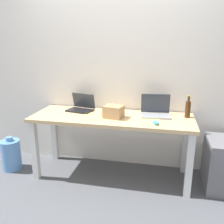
% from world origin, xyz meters
% --- Properties ---
extents(ground_plane, '(8.00, 8.00, 0.00)m').
position_xyz_m(ground_plane, '(0.00, 0.00, 0.00)').
color(ground_plane, '#515459').
extents(back_wall, '(5.20, 0.08, 2.60)m').
position_xyz_m(back_wall, '(0.00, 0.38, 1.30)').
color(back_wall, silver).
rests_on(back_wall, ground).
extents(desk, '(1.86, 0.65, 0.76)m').
position_xyz_m(desk, '(0.00, 0.00, 0.65)').
color(desk, tan).
rests_on(desk, ground).
extents(laptop_left, '(0.35, 0.28, 0.21)m').
position_xyz_m(laptop_left, '(-0.43, 0.16, 0.80)').
color(laptop_left, black).
rests_on(laptop_left, desk).
extents(laptop_right, '(0.35, 0.26, 0.24)m').
position_xyz_m(laptop_right, '(0.49, 0.13, 0.81)').
color(laptop_right, gray).
rests_on(laptop_right, desk).
extents(beer_bottle, '(0.06, 0.06, 0.26)m').
position_xyz_m(beer_bottle, '(0.85, 0.13, 0.86)').
color(beer_bottle, '#47280F').
rests_on(beer_bottle, desk).
extents(computer_mouse, '(0.10, 0.12, 0.03)m').
position_xyz_m(computer_mouse, '(0.50, -0.18, 0.77)').
color(computer_mouse, '#338CC6').
rests_on(computer_mouse, desk).
extents(cardboard_box, '(0.23, 0.21, 0.14)m').
position_xyz_m(cardboard_box, '(0.03, -0.05, 0.82)').
color(cardboard_box, tan).
rests_on(cardboard_box, desk).
extents(paper_yellow_folder, '(0.27, 0.34, 0.00)m').
position_xyz_m(paper_yellow_folder, '(-0.22, -0.05, 0.76)').
color(paper_yellow_folder, '#F4E06B').
rests_on(paper_yellow_folder, desk).
extents(paper_sheet_front_right, '(0.25, 0.32, 0.00)m').
position_xyz_m(paper_sheet_front_right, '(0.44, -0.08, 0.76)').
color(paper_sheet_front_right, '#F4E06B').
rests_on(paper_sheet_front_right, desk).
extents(water_cooler_jug, '(0.24, 0.24, 0.44)m').
position_xyz_m(water_cooler_jug, '(-1.29, -0.13, 0.20)').
color(water_cooler_jug, '#598CC6').
rests_on(water_cooler_jug, ground).
extents(filing_cabinet, '(0.40, 0.48, 0.57)m').
position_xyz_m(filing_cabinet, '(1.27, -0.01, 0.28)').
color(filing_cabinet, slate).
rests_on(filing_cabinet, ground).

